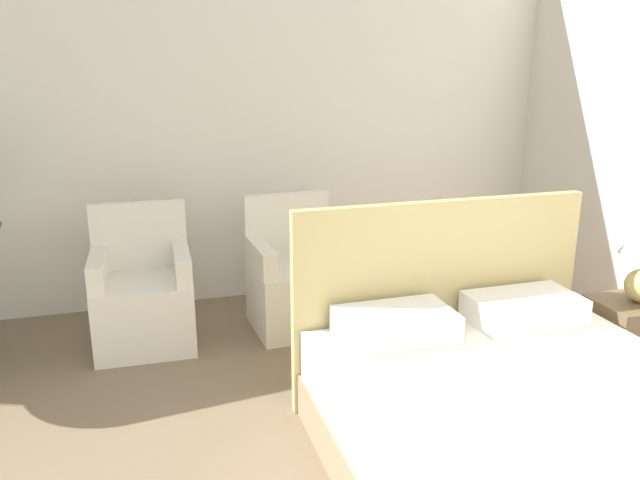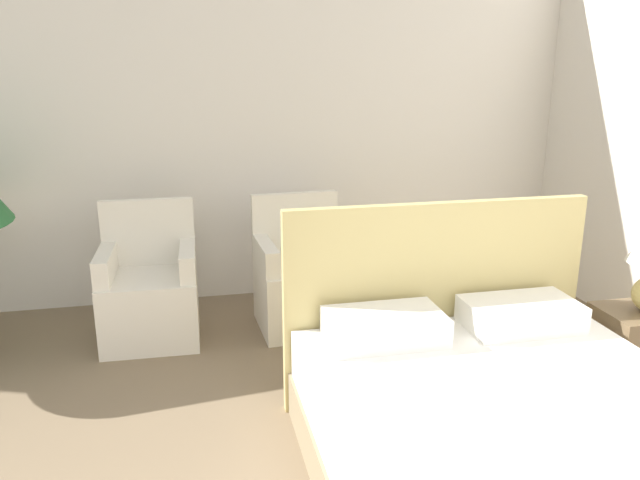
# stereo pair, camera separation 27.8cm
# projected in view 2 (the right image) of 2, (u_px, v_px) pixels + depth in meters

# --- Properties ---
(wall_back) EXTENTS (10.00, 0.06, 2.90)m
(wall_back) POSITION_uv_depth(u_px,v_px,m) (234.00, 113.00, 4.72)
(wall_back) COLOR silver
(wall_back) RESTS_ON ground_plane
(bed) EXTENTS (1.69, 2.01, 1.12)m
(bed) POSITION_uv_depth(u_px,v_px,m) (515.00, 443.00, 2.64)
(bed) COLOR #8C7A5B
(bed) RESTS_ON ground_plane
(armchair_near_window_left) EXTENTS (0.64, 0.59, 0.92)m
(armchair_near_window_left) POSITION_uv_depth(u_px,v_px,m) (150.00, 297.00, 4.20)
(armchair_near_window_left) COLOR silver
(armchair_near_window_left) RESTS_ON ground_plane
(armchair_near_window_right) EXTENTS (0.66, 0.61, 0.92)m
(armchair_near_window_right) POSITION_uv_depth(u_px,v_px,m) (303.00, 286.00, 4.41)
(armchair_near_window_right) COLOR silver
(armchair_near_window_right) RESTS_ON ground_plane
(nightstand) EXTENTS (0.44, 0.37, 0.50)m
(nightstand) POSITION_uv_depth(u_px,v_px,m) (636.00, 351.00, 3.53)
(nightstand) COLOR brown
(nightstand) RESTS_ON ground_plane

